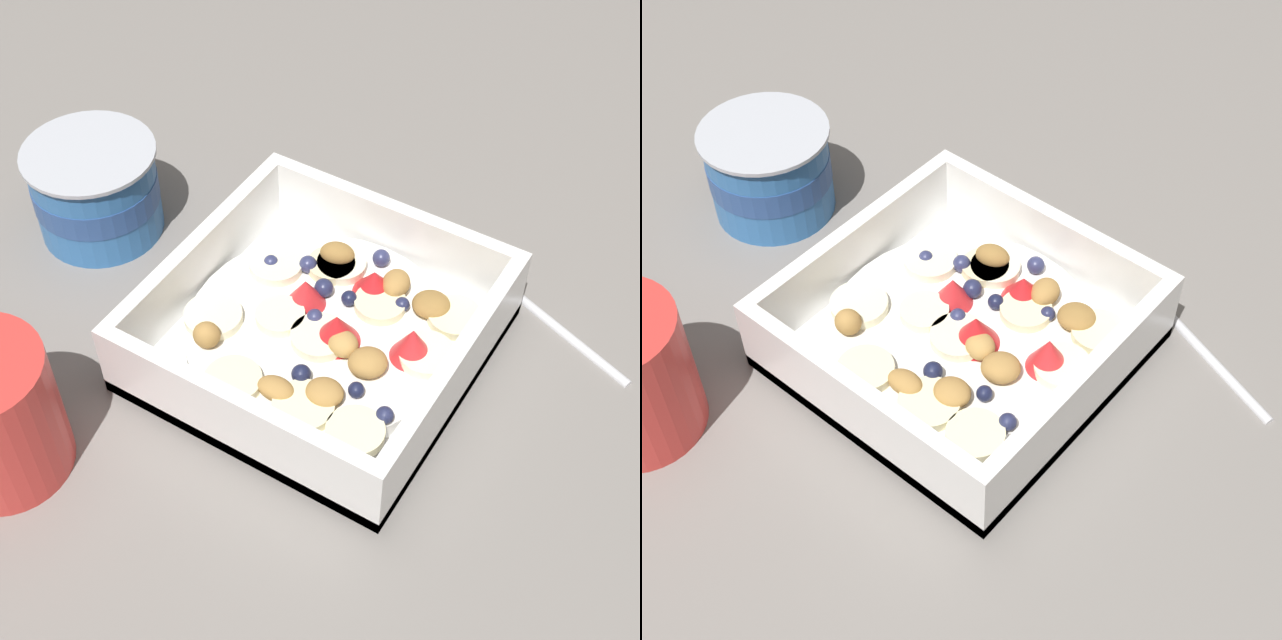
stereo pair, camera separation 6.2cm
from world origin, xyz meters
TOP-DOWN VIEW (x-y plane):
  - ground_plane at (0.00, 0.00)m, footprint 2.40×2.40m
  - fruit_bowl at (0.02, 0.00)m, footprint 0.20×0.20m
  - spoon at (0.14, -0.07)m, footprint 0.08×0.17m
  - yogurt_cup at (0.03, 0.21)m, footprint 0.10×0.10m

SIDE VIEW (x-z plane):
  - ground_plane at x=0.00m, z-range 0.00..0.00m
  - spoon at x=0.14m, z-range 0.00..0.01m
  - fruit_bowl at x=0.02m, z-range -0.01..0.05m
  - yogurt_cup at x=0.03m, z-range 0.00..0.07m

